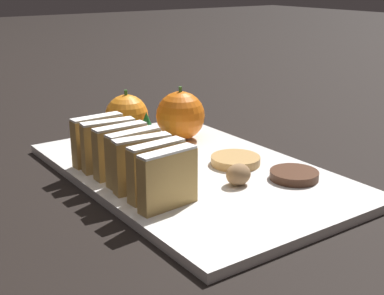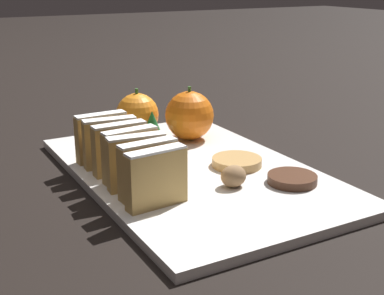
% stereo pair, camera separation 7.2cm
% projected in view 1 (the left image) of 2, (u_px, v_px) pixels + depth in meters
% --- Properties ---
extents(ground_plane, '(6.00, 6.00, 0.00)m').
position_uv_depth(ground_plane, '(192.00, 176.00, 0.74)').
color(ground_plane, black).
extents(serving_platter, '(0.29, 0.46, 0.01)m').
position_uv_depth(serving_platter, '(192.00, 172.00, 0.74)').
color(serving_platter, white).
rests_on(serving_platter, ground_plane).
extents(stollen_slice_front, '(0.07, 0.02, 0.07)m').
position_uv_depth(stollen_slice_front, '(168.00, 179.00, 0.60)').
color(stollen_slice_front, tan).
rests_on(stollen_slice_front, serving_platter).
extents(stollen_slice_second, '(0.07, 0.02, 0.07)m').
position_uv_depth(stollen_slice_second, '(157.00, 171.00, 0.63)').
color(stollen_slice_second, tan).
rests_on(stollen_slice_second, serving_platter).
extents(stollen_slice_third, '(0.07, 0.03, 0.07)m').
position_uv_depth(stollen_slice_third, '(143.00, 164.00, 0.65)').
color(stollen_slice_third, tan).
rests_on(stollen_slice_third, serving_platter).
extents(stollen_slice_fourth, '(0.07, 0.02, 0.07)m').
position_uv_depth(stollen_slice_fourth, '(133.00, 157.00, 0.67)').
color(stollen_slice_fourth, tan).
rests_on(stollen_slice_fourth, serving_platter).
extents(stollen_slice_fifth, '(0.07, 0.02, 0.07)m').
position_uv_depth(stollen_slice_fifth, '(121.00, 151.00, 0.70)').
color(stollen_slice_fifth, tan).
rests_on(stollen_slice_fifth, serving_platter).
extents(stollen_slice_sixth, '(0.07, 0.03, 0.07)m').
position_uv_depth(stollen_slice_sixth, '(109.00, 145.00, 0.72)').
color(stollen_slice_sixth, tan).
rests_on(stollen_slice_sixth, serving_platter).
extents(stollen_slice_back, '(0.07, 0.02, 0.07)m').
position_uv_depth(stollen_slice_back, '(98.00, 140.00, 0.74)').
color(stollen_slice_back, tan).
rests_on(stollen_slice_back, serving_platter).
extents(orange_near, '(0.08, 0.08, 0.09)m').
position_uv_depth(orange_near, '(180.00, 116.00, 0.85)').
color(orange_near, orange).
rests_on(orange_near, serving_platter).
extents(orange_far, '(0.07, 0.07, 0.08)m').
position_uv_depth(orange_far, '(128.00, 116.00, 0.87)').
color(orange_far, orange).
rests_on(orange_far, serving_platter).
extents(walnut, '(0.03, 0.03, 0.03)m').
position_uv_depth(walnut, '(238.00, 174.00, 0.67)').
color(walnut, '#8E6B47').
rests_on(walnut, serving_platter).
extents(chocolate_cookie, '(0.06, 0.06, 0.01)m').
position_uv_depth(chocolate_cookie, '(294.00, 175.00, 0.69)').
color(chocolate_cookie, '#472819').
rests_on(chocolate_cookie, serving_platter).
extents(gingerbread_cookie, '(0.07, 0.07, 0.01)m').
position_uv_depth(gingerbread_cookie, '(235.00, 160.00, 0.75)').
color(gingerbread_cookie, tan).
rests_on(gingerbread_cookie, serving_platter).
extents(evergreen_sprig, '(0.05, 0.05, 0.06)m').
position_uv_depth(evergreen_sprig, '(147.00, 132.00, 0.79)').
color(evergreen_sprig, '#195623').
rests_on(evergreen_sprig, serving_platter).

